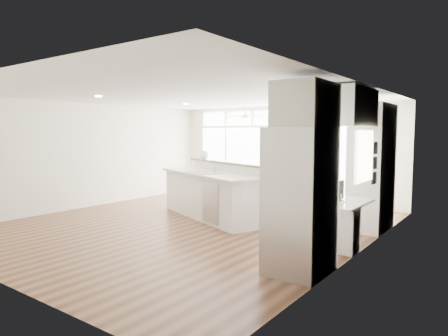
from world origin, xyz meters
The scene contains 23 objects.
floor centered at (0.00, 0.00, -0.01)m, with size 7.00×8.00×0.02m, color #3D2112.
ceiling centered at (0.00, 0.00, 2.70)m, with size 7.00×8.00×0.02m, color silver.
wall_back centered at (0.00, 4.00, 1.35)m, with size 7.00×0.04×2.70m, color beige.
wall_left centered at (-3.50, 0.00, 1.35)m, with size 0.04×8.00×2.70m, color beige.
wall_right centered at (3.50, 0.00, 1.35)m, with size 0.04×8.00×2.70m, color beige.
glass_wall centered at (0.00, 3.94, 1.05)m, with size 5.80×0.06×2.08m, color white.
transom_row centered at (0.00, 3.94, 2.38)m, with size 5.90×0.06×0.40m, color white.
desk_window centered at (3.46, 0.30, 1.55)m, with size 0.04×0.85×0.85m, color white.
ceiling_fan centered at (-0.50, 2.80, 2.48)m, with size 1.16×1.16×0.32m, color white.
recessed_lights centered at (0.00, 0.20, 2.68)m, with size 3.40×3.00×0.02m, color white.
oven_cabinet centered at (3.17, 1.80, 1.25)m, with size 0.64×1.20×2.50m, color white.
desk_nook centered at (3.13, 0.30, 0.38)m, with size 0.72×1.30×0.76m, color white.
upper_cabinets centered at (3.17, 0.30, 2.35)m, with size 0.64×1.30×0.64m, color white.
refrigerator centered at (3.11, -1.35, 1.00)m, with size 0.76×0.90×2.00m, color #ADACB1.
fridge_cabinet centered at (3.17, -1.35, 2.30)m, with size 0.64×0.90×0.60m, color white.
framed_photos centered at (3.46, 0.92, 1.40)m, with size 0.06×0.22×0.80m, color black.
kitchen_island centered at (-0.10, 0.72, 0.64)m, with size 3.20×1.21×1.27m, color white.
rug centered at (2.19, 1.09, 0.01)m, with size 0.82×0.59×0.01m, color #361A11.
office_chair centered at (1.88, 0.63, 0.49)m, with size 0.51×0.47×0.98m, color black.
fishbowl centered at (-0.84, 1.45, 1.38)m, with size 0.22×0.22×0.22m, color silver.
monitor centered at (3.05, 0.30, 0.94)m, with size 0.07×0.44×0.37m, color black.
keyboard centered at (2.88, 0.30, 0.77)m, with size 0.11×0.30×0.01m, color silver.
potted_plant centered at (3.17, 1.80, 2.62)m, with size 0.28×0.32×0.25m, color #2F5022.
Camera 1 is at (5.46, -6.33, 1.93)m, focal length 32.00 mm.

